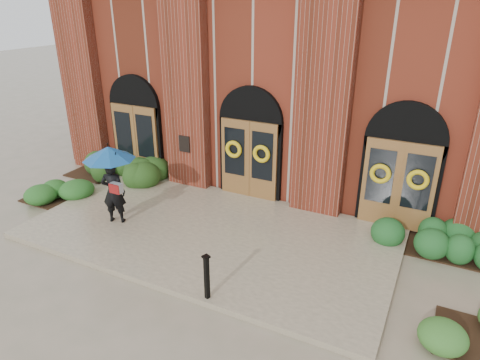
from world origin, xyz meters
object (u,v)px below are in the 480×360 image
Objects in this scene: man_with_umbrella at (111,170)px; metal_post at (207,276)px; hedge_wall_right at (441,238)px; hedge_wall_left at (114,166)px.

man_with_umbrella is 4.58m from metal_post.
metal_post reaches higher than hedge_wall_right.
hedge_wall_right is at bearing 46.22° from metal_post.
man_with_umbrella is 2.15× the size of metal_post.
metal_post is (4.09, -1.79, -1.03)m from man_with_umbrella.
metal_post is at bearing 135.88° from man_with_umbrella.
man_with_umbrella reaches higher than hedge_wall_right.
metal_post is 0.38× the size of hedge_wall_right.
hedge_wall_left is at bearing 180.00° from hedge_wall_right.
hedge_wall_left is at bearing 145.55° from metal_post.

